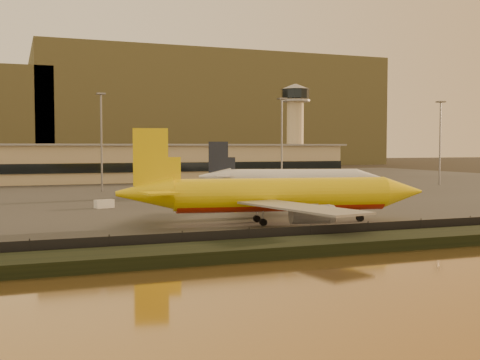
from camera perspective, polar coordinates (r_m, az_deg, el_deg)
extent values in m
plane|color=black|center=(84.17, 1.42, -4.96)|extent=(900.00, 900.00, 0.00)
cube|color=black|center=(68.80, 6.80, -6.23)|extent=(320.00, 7.00, 1.40)
cube|color=#2D2D2D|center=(175.40, -10.37, -0.72)|extent=(320.00, 220.00, 0.20)
cube|color=black|center=(72.23, 5.33, -5.29)|extent=(300.00, 0.05, 2.20)
cube|color=#C5AF89|center=(204.66, -11.91, 1.53)|extent=(160.00, 22.00, 12.00)
cube|color=black|center=(193.64, -11.39, 1.15)|extent=(160.00, 0.60, 3.00)
cube|color=gray|center=(204.58, -11.93, 3.29)|extent=(164.00, 24.00, 0.60)
cylinder|color=#C5AF89|center=(231.58, 5.25, 4.00)|extent=(6.40, 6.40, 30.00)
cylinder|color=black|center=(232.42, 5.27, 8.13)|extent=(10.40, 10.40, 3.50)
cone|color=gray|center=(232.67, 5.27, 8.81)|extent=(11.20, 11.20, 2.00)
cylinder|color=gray|center=(232.21, 5.27, 7.50)|extent=(11.20, 11.20, 0.80)
cylinder|color=slate|center=(158.61, -13.00, 3.40)|extent=(0.50, 0.50, 25.00)
cube|color=slate|center=(159.18, -13.06, 7.97)|extent=(2.20, 2.20, 0.40)
cylinder|color=slate|center=(170.81, 3.98, 3.45)|extent=(0.50, 0.50, 25.00)
cube|color=slate|center=(171.34, 4.00, 7.70)|extent=(2.20, 2.20, 0.40)
cylinder|color=slate|center=(192.34, 18.44, 3.27)|extent=(0.50, 0.50, 25.00)
cube|color=slate|center=(192.81, 18.50, 7.04)|extent=(2.20, 2.20, 0.40)
cube|color=brown|center=(435.08, -4.54, 6.24)|extent=(220.00, 160.00, 70.00)
cylinder|color=yellow|center=(91.86, 4.00, -1.29)|extent=(33.53, 10.25, 4.79)
cylinder|color=#B2200A|center=(91.92, 4.00, -1.81)|extent=(32.44, 9.05, 3.74)
cone|color=yellow|center=(98.90, 15.16, -1.08)|extent=(7.16, 5.80, 4.79)
cone|color=yellow|center=(88.70, -9.05, -1.25)|extent=(8.98, 6.11, 4.79)
cube|color=yellow|center=(88.48, -8.48, 2.16)|extent=(5.06, 1.22, 8.39)
cube|color=yellow|center=(93.53, -8.03, -0.79)|extent=(6.19, 6.17, 0.29)
cube|color=yellow|center=(83.98, -7.67, -1.24)|extent=(5.23, 5.18, 0.29)
cube|color=gray|center=(104.05, 1.67, -1.22)|extent=(16.36, 21.05, 0.29)
cylinder|color=gray|center=(101.69, 3.33, -2.07)|extent=(5.89, 3.52, 2.64)
cube|color=gray|center=(79.45, 5.77, -2.61)|extent=(10.77, 21.65, 0.29)
cylinder|color=gray|center=(83.23, 6.66, -3.27)|extent=(5.89, 3.52, 2.64)
cylinder|color=black|center=(96.34, 11.30, -3.54)|extent=(1.18, 1.00, 1.05)
cylinder|color=slate|center=(96.27, 11.31, -3.22)|extent=(0.18, 0.18, 2.16)
cylinder|color=black|center=(89.34, 2.21, -4.01)|extent=(1.18, 1.00, 1.05)
cylinder|color=slate|center=(89.27, 2.21, -3.66)|extent=(0.18, 0.18, 2.16)
cylinder|color=black|center=(93.51, 1.60, -3.69)|extent=(1.18, 1.00, 1.05)
cylinder|color=slate|center=(93.44, 1.60, -3.35)|extent=(0.18, 0.18, 2.16)
cylinder|color=white|center=(147.35, 5.14, 0.21)|extent=(30.82, 13.40, 4.30)
cylinder|color=gray|center=(147.39, 5.14, -0.08)|extent=(29.72, 12.24, 3.35)
cone|color=white|center=(151.16, 12.09, 0.23)|extent=(7.03, 5.91, 4.30)
cone|color=white|center=(145.76, -2.40, 0.32)|extent=(8.67, 6.43, 4.30)
cube|color=#191E2E|center=(145.62, -2.07, 2.18)|extent=(4.62, 1.75, 7.53)
cube|color=white|center=(150.08, -1.77, 0.53)|extent=(5.87, 5.82, 0.26)
cube|color=white|center=(141.49, -1.68, 0.36)|extent=(4.34, 4.12, 0.26)
cube|color=gray|center=(158.96, 4.21, 0.16)|extent=(16.95, 18.76, 0.26)
cylinder|color=gray|center=(156.46, 5.13, -0.32)|extent=(5.63, 3.81, 2.37)
cube|color=gray|center=(135.59, 5.51, -0.37)|extent=(7.53, 19.76, 0.26)
cylinder|color=gray|center=(138.87, 6.20, -0.77)|extent=(5.63, 3.81, 2.37)
cylinder|color=black|center=(149.76, 9.62, -1.16)|extent=(1.13, 1.00, 0.95)
cylinder|color=slate|center=(149.73, 9.62, -0.97)|extent=(0.23, 0.23, 1.94)
cylinder|color=black|center=(145.23, 3.99, -1.25)|extent=(1.13, 1.00, 0.95)
cylinder|color=slate|center=(145.19, 3.99, -1.06)|extent=(0.23, 0.23, 1.94)
cylinder|color=black|center=(149.06, 3.80, -1.14)|extent=(1.13, 1.00, 0.95)
cylinder|color=slate|center=(149.02, 3.80, -0.95)|extent=(0.23, 0.23, 1.94)
cube|color=yellow|center=(109.03, 0.00, -2.49)|extent=(4.49, 3.25, 1.84)
cube|color=white|center=(117.52, -12.75, -2.22)|extent=(3.87, 2.60, 1.60)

